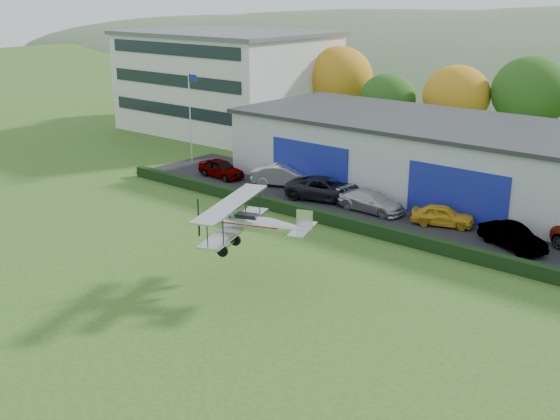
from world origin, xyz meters
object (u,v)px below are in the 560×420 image
Objects in this scene: hangar at (495,165)px; car_4 at (443,215)px; car_3 at (371,201)px; car_0 at (221,168)px; flagpole at (191,109)px; biplane at (248,222)px; office_block at (227,81)px; car_2 at (325,189)px; car_1 at (284,175)px; car_5 at (513,237)px.

hangar reaches higher than car_4.
car_0 is at bearing 92.37° from car_3.
biplane is (21.18, -16.01, -1.39)m from flagpole.
hangar is at bearing -20.24° from car_4.
car_0 is 0.88× the size of car_3.
hangar is 33.84m from office_block.
flagpole is at bearing 68.95° from car_2.
car_4 is (13.71, -0.70, -0.15)m from car_1.
car_0 is 1.00× the size of car_5.
car_0 reaches higher than car_5.
car_1 is 1.03× the size of car_3.
office_block is 4.14× the size of car_1.
car_1 is (19.07, -13.67, -4.34)m from office_block.
car_1 is 18.60m from biplane.
biplane reaches higher than car_1.
hangar is 9.90m from car_5.
car_2 is (10.10, 0.41, 0.07)m from car_0.
office_block is at bearing 91.31° from car_5.
office_block is at bearing 63.42° from car_3.
biplane is at bearing -173.89° from car_2.
car_1 is 0.71× the size of biplane.
office_block is (-33.00, 7.02, 2.56)m from hangar.
biplane reaches higher than car_2.
car_1 is 13.73m from car_4.
office_block is at bearing 115.15° from biplane.
office_block reaches higher than car_0.
hangar is 12.15m from car_2.
office_block is 2.95× the size of biplane.
car_3 is (-5.32, -7.78, -1.90)m from hangar.
hangar reaches higher than car_2.
car_1 is at bearing 84.03° from car_3.
hangar reaches higher than car_5.
office_block is 2.57× the size of flagpole.
hangar is at bearing -66.17° from car_2.
car_0 is 0.74× the size of car_2.
car_3 is (14.11, 0.20, -0.02)m from car_0.
office_block is 36.08m from car_4.
hangar is 8.40× the size of car_3.
car_2 is 4.02m from car_3.
car_5 is (14.14, -0.88, -0.09)m from car_2.
car_5 is (29.69, -2.47, -4.03)m from flagpole.
car_0 is 19.23m from car_4.
car_2 is at bearing 91.19° from biplane.
car_3 is at bearing -28.14° from office_block.
car_1 is (5.51, 1.34, 0.10)m from car_0.
car_3 is 1.23× the size of car_4.
car_5 is at bearing -92.20° from car_3.
biplane is at bearing 147.99° from car_4.
car_4 is at bearing -83.53° from car_3.
office_block is at bearing 47.76° from car_4.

